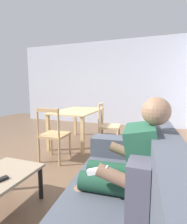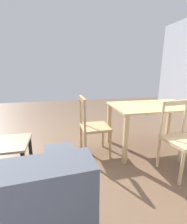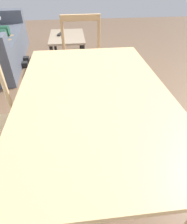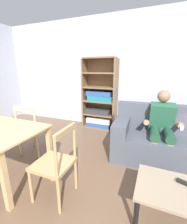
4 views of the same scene
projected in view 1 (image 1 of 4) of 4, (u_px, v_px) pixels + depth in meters
The scene contains 7 objects.
ground_plane at pixel (39, 159), 3.07m from camera, with size 8.78×8.78×0.00m, color brown.
wall_side at pixel (98, 83), 6.05m from camera, with size 0.12×5.79×2.78m, color #ABB0BE.
couch at pixel (125, 213), 1.26m from camera, with size 1.96×0.96×0.91m.
person_lounging at pixel (126, 167), 1.40m from camera, with size 0.61×0.87×1.18m.
dining_table at pixel (78, 115), 3.86m from camera, with size 1.34×0.84×0.75m.
dining_chair_near_wall at pixel (108, 126), 3.66m from camera, with size 0.46×0.46×0.92m.
dining_chair_facing_couch at pixel (54, 135), 2.95m from camera, with size 0.43×0.43×0.92m.
Camera 1 is at (2.44, 1.88, 1.24)m, focal length 28.05 mm.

